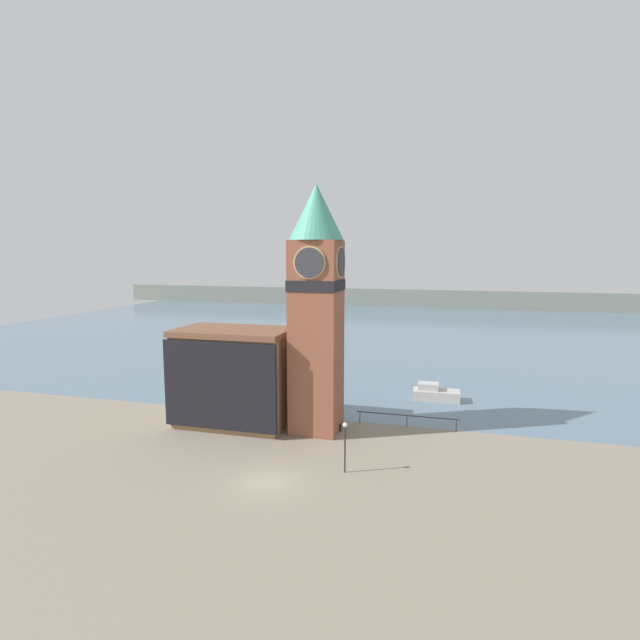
% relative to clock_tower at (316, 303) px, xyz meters
% --- Properties ---
extents(ground_plane, '(160.00, 160.00, 0.00)m').
position_rel_clock_tower_xyz_m(ground_plane, '(-0.52, -10.20, -10.92)').
color(ground_plane, gray).
extents(water, '(160.00, 120.00, 0.00)m').
position_rel_clock_tower_xyz_m(water, '(-0.52, 63.01, -10.92)').
color(water, slate).
rests_on(water, ground_plane).
extents(far_shoreline, '(180.00, 3.00, 5.00)m').
position_rel_clock_tower_xyz_m(far_shoreline, '(-0.52, 103.01, -8.42)').
color(far_shoreline, gray).
rests_on(far_shoreline, water).
extents(pier_railing, '(8.89, 0.08, 1.09)m').
position_rel_clock_tower_xyz_m(pier_railing, '(7.39, 2.76, -9.98)').
color(pier_railing, '#333338').
rests_on(pier_railing, ground_plane).
extents(clock_tower, '(4.49, 4.49, 20.59)m').
position_rel_clock_tower_xyz_m(clock_tower, '(0.00, 0.00, 0.00)').
color(clock_tower, brown).
rests_on(clock_tower, ground_plane).
extents(pier_building, '(10.03, 6.17, 8.50)m').
position_rel_clock_tower_xyz_m(pier_building, '(-7.49, -0.26, -6.65)').
color(pier_building, '#9E754C').
rests_on(pier_building, ground_plane).
extents(boat_near, '(4.73, 2.17, 1.78)m').
position_rel_clock_tower_xyz_m(boat_near, '(9.42, 11.64, -10.24)').
color(boat_near, '#B7B2A8').
rests_on(boat_near, water).
extents(mooring_bollard_near, '(0.28, 0.28, 0.66)m').
position_rel_clock_tower_xyz_m(mooring_bollard_near, '(1.99, 0.23, -10.57)').
color(mooring_bollard_near, black).
rests_on(mooring_bollard_near, ground_plane).
extents(lamp_post, '(0.32, 0.32, 3.56)m').
position_rel_clock_tower_xyz_m(lamp_post, '(4.11, -7.49, -8.40)').
color(lamp_post, black).
rests_on(lamp_post, ground_plane).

